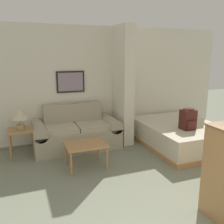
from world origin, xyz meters
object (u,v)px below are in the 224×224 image
(coffee_table, at_px, (86,146))
(backpack, at_px, (188,118))
(table_lamp, at_px, (20,115))
(bed, at_px, (179,134))
(couch, at_px, (76,133))

(coffee_table, relative_size, backpack, 1.58)
(table_lamp, height_order, bed, table_lamp)
(bed, height_order, backpack, backpack)
(couch, distance_m, backpack, 2.35)
(coffee_table, bearing_deg, couch, 86.39)
(couch, height_order, bed, couch)
(table_lamp, distance_m, backpack, 3.33)
(coffee_table, xyz_separation_m, bed, (2.23, 0.34, -0.14))
(couch, xyz_separation_m, backpack, (2.05, -1.07, 0.40))
(bed, distance_m, backpack, 0.65)
(backpack, bearing_deg, coffee_table, 177.86)
(table_lamp, bearing_deg, coffee_table, -42.86)
(table_lamp, height_order, backpack, table_lamp)
(couch, xyz_separation_m, coffee_table, (-0.06, -0.99, 0.06))
(coffee_table, xyz_separation_m, table_lamp, (-1.04, 0.97, 0.44))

